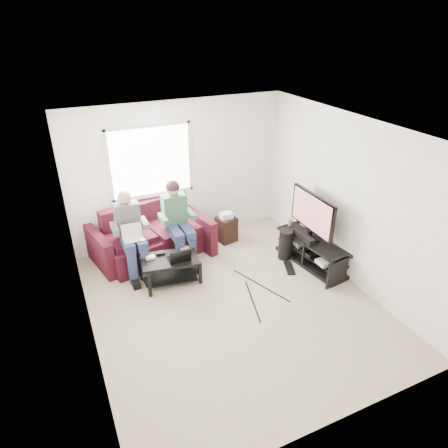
{
  "coord_description": "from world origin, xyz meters",
  "views": [
    {
      "loc": [
        -2.09,
        -4.28,
        3.85
      ],
      "look_at": [
        0.14,
        0.6,
        1.02
      ],
      "focal_mm": 32.0,
      "sensor_mm": 36.0,
      "label": 1
    }
  ],
  "objects_px": {
    "tv": "(312,214)",
    "subwoofer": "(285,245)",
    "tv_stand": "(312,253)",
    "end_table": "(226,228)",
    "coffee_table": "(170,264)",
    "sofa": "(151,238)"
  },
  "relations": [
    {
      "from": "tv",
      "to": "subwoofer",
      "type": "distance_m",
      "value": 0.77
    },
    {
      "from": "tv_stand",
      "to": "end_table",
      "type": "distance_m",
      "value": 1.67
    },
    {
      "from": "coffee_table",
      "to": "tv_stand",
      "type": "distance_m",
      "value": 2.42
    },
    {
      "from": "sofa",
      "to": "coffee_table",
      "type": "xyz_separation_m",
      "value": [
        0.06,
        -0.92,
        -0.01
      ]
    },
    {
      "from": "end_table",
      "to": "subwoofer",
      "type": "bearing_deg",
      "value": -55.5
    },
    {
      "from": "tv_stand",
      "to": "subwoofer",
      "type": "relative_size",
      "value": 2.71
    },
    {
      "from": "coffee_table",
      "to": "subwoofer",
      "type": "height_order",
      "value": "subwoofer"
    },
    {
      "from": "sofa",
      "to": "end_table",
      "type": "xyz_separation_m",
      "value": [
        1.43,
        -0.09,
        -0.07
      ]
    },
    {
      "from": "subwoofer",
      "to": "tv_stand",
      "type": "bearing_deg",
      "value": -48.85
    },
    {
      "from": "subwoofer",
      "to": "end_table",
      "type": "height_order",
      "value": "end_table"
    },
    {
      "from": "sofa",
      "to": "tv",
      "type": "relative_size",
      "value": 1.94
    },
    {
      "from": "subwoofer",
      "to": "sofa",
      "type": "bearing_deg",
      "value": 152.8
    },
    {
      "from": "coffee_table",
      "to": "subwoofer",
      "type": "distance_m",
      "value": 2.06
    },
    {
      "from": "tv",
      "to": "subwoofer",
      "type": "bearing_deg",
      "value": 140.39
    },
    {
      "from": "subwoofer",
      "to": "end_table",
      "type": "xyz_separation_m",
      "value": [
        -0.68,
        0.99,
        -0.01
      ]
    },
    {
      "from": "tv",
      "to": "end_table",
      "type": "relative_size",
      "value": 1.88
    },
    {
      "from": "coffee_table",
      "to": "end_table",
      "type": "xyz_separation_m",
      "value": [
        1.37,
        0.84,
        -0.06
      ]
    },
    {
      "from": "sofa",
      "to": "tv",
      "type": "distance_m",
      "value": 2.82
    },
    {
      "from": "coffee_table",
      "to": "tv",
      "type": "relative_size",
      "value": 0.87
    },
    {
      "from": "coffee_table",
      "to": "tv_stand",
      "type": "bearing_deg",
      "value": -12.24
    },
    {
      "from": "sofa",
      "to": "tv_stand",
      "type": "bearing_deg",
      "value": -30.73
    },
    {
      "from": "subwoofer",
      "to": "end_table",
      "type": "distance_m",
      "value": 1.21
    }
  ]
}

